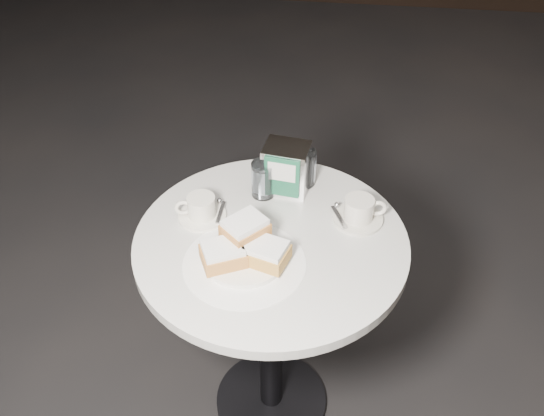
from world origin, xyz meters
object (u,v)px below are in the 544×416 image
Objects in this scene: beignet_plate at (245,249)px; coffee_cup_left at (201,209)px; water_glass_right at (304,168)px; coffee_cup_right at (359,211)px; napkin_dispenser at (286,168)px; cafe_table at (271,291)px; water_glass_left at (263,180)px.

beignet_plate reaches higher than coffee_cup_left.
water_glass_right is at bearing 70.52° from beignet_plate.
coffee_cup_right is 1.07× the size of napkin_dispenser.
water_glass_right reaches higher than coffee_cup_left.
coffee_cup_left is (-0.19, 0.06, 0.23)m from cafe_table.
napkin_dispenser reaches higher than beignet_plate.
cafe_table is at bearing -75.91° from water_glass_left.
coffee_cup_left is 0.26m from napkin_dispenser.
beignet_plate is 0.26m from water_glass_left.
coffee_cup_left is at bearing -136.41° from napkin_dispenser.
water_glass_left is (-0.04, 0.18, 0.25)m from cafe_table.
coffee_cup_left is 1.02× the size of coffee_cup_right.
coffee_cup_right is 0.21m from water_glass_right.
water_glass_right is at bearing 21.39° from coffee_cup_left.
napkin_dispenser is (0.21, 0.15, 0.04)m from coffee_cup_left.
coffee_cup_right is at bearing 24.70° from cafe_table.
beignet_plate is 0.33m from coffee_cup_right.
napkin_dispenser reaches higher than cafe_table.
napkin_dispenser is at bearing 21.31° from coffee_cup_left.
water_glass_left is 0.07m from napkin_dispenser.
coffee_cup_right is at bearing -42.11° from water_glass_right.
coffee_cup_right is (0.41, 0.04, 0.00)m from coffee_cup_left.
water_glass_left is 0.97× the size of water_glass_right.
beignet_plate is at bearing -95.25° from napkin_dispenser.
napkin_dispenser is (-0.20, 0.11, 0.04)m from coffee_cup_right.
coffee_cup_left is at bearing -144.35° from water_glass_right.
napkin_dispenser reaches higher than water_glass_left.
coffee_cup_left is 0.19m from water_glass_left.
beignet_plate is at bearing -154.91° from coffee_cup_right.
napkin_dispenser is (0.07, 0.29, 0.03)m from beignet_plate.
coffee_cup_left is 1.10× the size of napkin_dispenser.
beignet_plate is at bearing -60.32° from coffee_cup_left.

